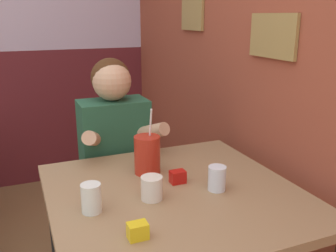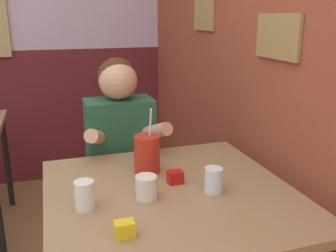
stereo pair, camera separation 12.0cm
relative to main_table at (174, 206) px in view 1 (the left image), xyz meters
The scene contains 9 objects.
brick_wall_right 1.18m from the main_table, 54.34° to the left, with size 0.08×4.34×2.70m.
main_table is the anchor object (origin of this frame).
person_seated 0.60m from the main_table, 97.43° to the left, with size 0.42×0.40×1.16m.
cocktail_pitcher 0.25m from the main_table, 100.68° to the left, with size 0.11×0.11×0.28m.
glass_near_pitcher 0.20m from the main_table, 19.53° to the right, with size 0.07×0.07×0.09m.
glass_center 0.34m from the main_table, behind, with size 0.07×0.07×0.10m.
glass_far_side 0.15m from the main_table, 164.27° to the right, with size 0.08×0.08×0.09m.
condiment_ketchup 0.11m from the main_table, 56.34° to the left, with size 0.06×0.04×0.05m.
condiment_mustard 0.35m from the main_table, 132.44° to the right, with size 0.06×0.04×0.05m.
Camera 1 is at (0.15, -0.79, 1.36)m, focal length 40.00 mm.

